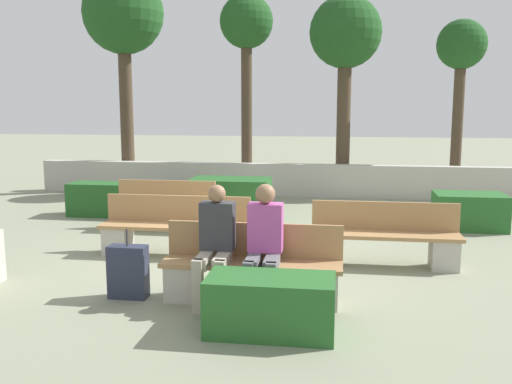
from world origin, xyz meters
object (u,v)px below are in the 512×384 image
at_px(bench_front, 252,271).
at_px(tree_center_left, 246,32).
at_px(person_seated_woman, 264,240).
at_px(tree_rightmost, 461,54).
at_px(bench_left_side, 164,212).
at_px(suitcase, 128,272).
at_px(person_seated_man, 215,240).
at_px(bench_right_side, 175,232).
at_px(bench_back, 385,241).
at_px(tree_center_right, 345,38).
at_px(tree_leftmost, 123,18).

height_order(bench_front, tree_center_left, tree_center_left).
distance_m(person_seated_woman, tree_rightmost, 9.80).
bearing_deg(bench_left_side, suitcase, -81.86).
bearing_deg(person_seated_man, tree_rightmost, 64.22).
distance_m(person_seated_man, suitcase, 1.12).
distance_m(bench_right_side, bench_back, 3.02).
bearing_deg(bench_left_side, bench_front, -60.83).
relative_size(bench_back, tree_rightmost, 0.48).
height_order(bench_back, tree_center_right, tree_center_right).
xyz_separation_m(bench_front, person_seated_man, (-0.39, -0.14, 0.39)).
xyz_separation_m(bench_right_side, tree_center_left, (0.04, 6.32, 3.60)).
relative_size(bench_left_side, person_seated_man, 1.34).
relative_size(bench_back, suitcase, 2.49).
relative_size(bench_left_side, tree_rightmost, 0.42).
distance_m(bench_left_side, suitcase, 3.53).
xyz_separation_m(bench_left_side, tree_leftmost, (-2.33, 4.45, 3.96)).
xyz_separation_m(bench_left_side, tree_rightmost, (5.90, 5.20, 3.06)).
bearing_deg(person_seated_woman, tree_leftmost, 119.96).
distance_m(tree_leftmost, tree_rightmost, 8.32).
height_order(person_seated_woman, tree_rightmost, tree_rightmost).
distance_m(bench_front, tree_center_left, 8.97).
distance_m(bench_front, bench_right_side, 2.28).
distance_m(person_seated_man, person_seated_woman, 0.54).
xyz_separation_m(tree_leftmost, tree_center_right, (5.45, 0.18, -0.55)).
height_order(bench_right_side, suitcase, bench_right_side).
distance_m(bench_front, person_seated_man, 0.57).
distance_m(bench_front, bench_left_side, 3.95).
bearing_deg(suitcase, bench_front, 4.39).
xyz_separation_m(bench_front, tree_center_right, (1.03, 7.98, 3.40)).
distance_m(bench_back, person_seated_woman, 2.34).
bearing_deg(bench_back, tree_center_left, 109.68).
height_order(bench_right_side, tree_center_left, tree_center_left).
relative_size(bench_front, tree_center_left, 0.42).
xyz_separation_m(tree_center_left, tree_center_right, (2.41, -0.12, -0.20)).
relative_size(bench_right_side, tree_rightmost, 0.52).
bearing_deg(tree_center_left, person_seated_woman, -79.44).
xyz_separation_m(bench_right_side, tree_rightmost, (5.24, 6.78, 3.04)).
bearing_deg(bench_back, tree_center_right, 89.99).
bearing_deg(person_seated_woman, bench_front, 138.10).
bearing_deg(tree_center_left, bench_left_side, -98.50).
relative_size(bench_left_side, bench_back, 0.88).
bearing_deg(suitcase, tree_rightmost, 58.84).
relative_size(bench_left_side, tree_center_right, 0.37).
distance_m(bench_right_side, tree_center_left, 7.27).
xyz_separation_m(bench_back, suitcase, (-3.02, -1.77, -0.03)).
bearing_deg(person_seated_woman, tree_rightmost, 67.18).
xyz_separation_m(bench_left_side, bench_back, (3.69, -1.70, 0.01)).
bearing_deg(tree_leftmost, tree_center_right, 1.89).
bearing_deg(tree_rightmost, tree_leftmost, -174.77).
height_order(bench_front, tree_rightmost, tree_rightmost).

